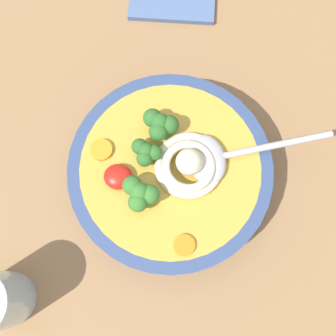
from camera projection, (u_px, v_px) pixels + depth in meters
The scene contains 11 objects.
table_slab at pixel (178, 208), 54.45cm from camera, with size 136.64×136.64×3.82cm, color #936D47.
soup_bowl at pixel (168, 173), 50.86cm from camera, with size 24.02×24.02×5.24cm.
noodle_pile at pixel (185, 164), 47.39cm from camera, with size 8.75×8.58×3.52cm.
soup_spoon at pixel (216, 157), 47.91cm from camera, with size 17.17×9.82×1.60cm.
chili_sauce_dollop at pixel (116, 176), 47.39cm from camera, with size 3.30×2.97×1.49cm, color red.
broccoli_floret_rear at pixel (137, 193), 45.49cm from camera, with size 4.30×3.70×3.40cm.
broccoli_floret_beside_chili at pixel (144, 152), 47.03cm from camera, with size 3.61×3.11×2.86cm.
broccoli_floret_right at pixel (158, 124), 47.52cm from camera, with size 4.24×3.65×3.35cm.
carrot_slice_left at pixel (182, 245), 46.02cm from camera, with size 2.39×2.39×0.43cm, color orange.
carrot_slice_front at pixel (203, 183), 47.60cm from camera, with size 2.14×2.14×0.68cm, color orange.
carrot_slice_far at pixel (99, 149), 48.69cm from camera, with size 2.59×2.59×0.53cm, color orange.
Camera 1 is at (0.27, -8.56, 55.95)cm, focal length 44.73 mm.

